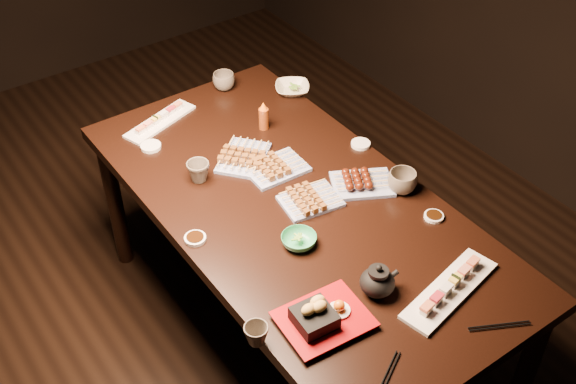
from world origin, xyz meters
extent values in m
plane|color=black|center=(0.00, 0.00, 0.00)|extent=(5.00, 5.00, 0.00)
cube|color=black|center=(0.36, -0.15, 0.38)|extent=(1.15, 1.91, 0.75)
imported|color=#2E8F58|center=(0.24, -0.33, 0.77)|extent=(0.16, 0.16, 0.04)
imported|color=beige|center=(0.79, 0.46, 0.77)|extent=(0.21, 0.21, 0.04)
imported|color=brown|center=(-0.11, -0.59, 0.78)|extent=(0.09, 0.09, 0.07)
imported|color=brown|center=(0.72, -0.32, 0.79)|extent=(0.15, 0.15, 0.08)
imported|color=brown|center=(0.14, 0.17, 0.79)|extent=(0.12, 0.12, 0.08)
imported|color=brown|center=(0.55, 0.66, 0.79)|extent=(0.10, 0.10, 0.08)
cylinder|color=maroon|center=(0.53, 0.31, 0.81)|extent=(0.05, 0.05, 0.13)
cylinder|color=white|center=(-0.04, -0.11, 0.76)|extent=(0.10, 0.10, 0.01)
cylinder|color=white|center=(0.78, -0.02, 0.76)|extent=(0.10, 0.10, 0.01)
cylinder|color=white|center=(0.71, -0.50, 0.76)|extent=(0.09, 0.09, 0.01)
cylinder|color=white|center=(0.08, 0.46, 0.76)|extent=(0.10, 0.10, 0.01)
camera|label=1|loc=(-0.81, -1.74, 2.48)|focal=45.00mm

